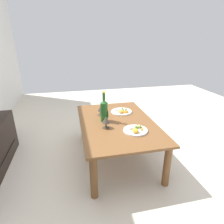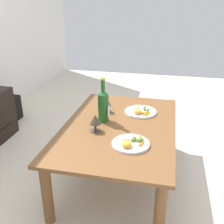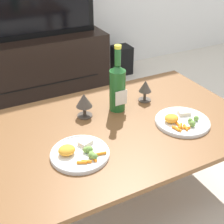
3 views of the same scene
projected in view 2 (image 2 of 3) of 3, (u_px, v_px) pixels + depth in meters
The scene contains 8 objects.
ground_plane at pixel (119, 176), 2.20m from camera, with size 6.40×6.40×0.00m, color beige.
dining_table at pixel (120, 133), 2.04m from camera, with size 1.28×0.83×0.47m.
floor_speaker at pixel (11, 108), 3.17m from camera, with size 0.18×0.18×0.29m, color black.
wine_bottle at pixel (103, 105), 2.03m from camera, with size 0.08×0.09×0.35m.
goblet_left at pixel (95, 120), 1.89m from camera, with size 0.08×0.08×0.13m.
goblet_right at pixel (107, 103), 2.22m from camera, with size 0.07×0.07×0.12m.
dinner_plate_left at pixel (131, 143), 1.74m from camera, with size 0.25×0.25×0.05m.
dinner_plate_right at pixel (141, 111), 2.22m from camera, with size 0.27×0.27×0.05m.
Camera 2 is at (-1.78, -0.34, 1.36)m, focal length 42.60 mm.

